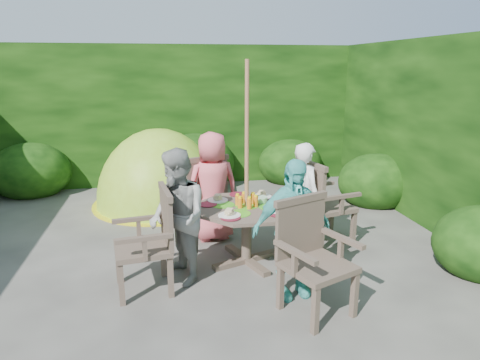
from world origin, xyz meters
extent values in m
plane|color=#43413C|center=(0.00, 0.00, 0.00)|extent=(60.00, 60.00, 0.00)
cube|color=black|center=(0.00, 4.00, 1.25)|extent=(9.00, 1.00, 2.50)
cylinder|color=#43362C|center=(0.91, 0.07, 0.31)|extent=(0.11, 0.11, 0.63)
cube|color=#43362C|center=(0.91, 0.07, 0.03)|extent=(0.81, 0.38, 0.06)
cube|color=#43362C|center=(0.91, 0.07, 0.03)|extent=(0.38, 0.81, 0.06)
cylinder|color=#43362C|center=(0.91, 0.07, 0.64)|extent=(1.47, 1.47, 0.04)
cylinder|color=green|center=(0.78, -0.16, 0.66)|extent=(0.26, 0.26, 0.00)
cylinder|color=green|center=(1.16, -0.02, 0.66)|extent=(0.26, 0.26, 0.00)
cylinder|color=green|center=(0.67, 0.15, 0.66)|extent=(0.26, 0.26, 0.00)
cylinder|color=green|center=(1.04, 0.29, 0.66)|extent=(0.26, 0.26, 0.00)
cylinder|color=green|center=(0.91, 0.07, 0.66)|extent=(0.26, 0.26, 0.00)
cylinder|color=white|center=(1.15, 0.35, 0.67)|extent=(0.23, 0.23, 0.01)
cylinder|color=white|center=(0.63, 0.30, 0.67)|extent=(0.23, 0.23, 0.01)
cylinder|color=white|center=(0.68, -0.22, 0.67)|extent=(0.23, 0.23, 0.01)
cylinder|color=white|center=(1.20, -0.17, 0.67)|extent=(0.23, 0.23, 0.01)
cylinder|color=red|center=(1.31, 0.22, 0.67)|extent=(0.20, 0.20, 0.01)
cylinder|color=red|center=(0.89, 0.49, 0.67)|extent=(0.20, 0.20, 0.01)
cylinder|color=red|center=(0.51, 0.18, 0.67)|extent=(0.20, 0.20, 0.01)
cylinder|color=red|center=(0.68, -0.29, 0.67)|extent=(0.20, 0.20, 0.01)
cylinder|color=red|center=(1.18, -0.26, 0.67)|extent=(0.20, 0.20, 0.01)
cylinder|color=green|center=(1.09, 0.18, 0.69)|extent=(0.17, 0.17, 0.06)
cylinder|color=#8F5C39|center=(0.91, 0.07, 1.10)|extent=(0.06, 0.06, 2.20)
cube|color=#43362C|center=(2.02, 0.48, 0.45)|extent=(0.63, 0.65, 0.05)
cube|color=#43362C|center=(2.29, 0.31, 0.22)|extent=(0.06, 0.06, 0.44)
cube|color=#43362C|center=(2.19, 0.76, 0.22)|extent=(0.06, 0.06, 0.44)
cube|color=#43362C|center=(1.85, 0.21, 0.22)|extent=(0.06, 0.06, 0.44)
cube|color=#43362C|center=(1.74, 0.66, 0.22)|extent=(0.06, 0.06, 0.44)
cube|color=#43362C|center=(1.77, 0.43, 0.73)|extent=(0.16, 0.54, 0.52)
cube|color=#43362C|center=(2.08, 0.22, 0.66)|extent=(0.52, 0.17, 0.04)
cube|color=#43362C|center=(1.96, 0.75, 0.66)|extent=(0.52, 0.17, 0.04)
cube|color=#43362C|center=(-0.19, -0.35, 0.44)|extent=(0.58, 0.60, 0.05)
cube|color=#43362C|center=(-0.45, -0.16, 0.21)|extent=(0.06, 0.06, 0.43)
cube|color=#43362C|center=(-0.38, -0.60, 0.21)|extent=(0.06, 0.06, 0.43)
cube|color=#43362C|center=(0.00, -0.09, 0.21)|extent=(0.06, 0.06, 0.43)
cube|color=#43362C|center=(0.07, -0.54, 0.21)|extent=(0.06, 0.06, 0.43)
cube|color=#43362C|center=(0.05, -0.31, 0.72)|extent=(0.12, 0.53, 0.51)
cube|color=#43362C|center=(-0.23, -0.09, 0.64)|extent=(0.51, 0.13, 0.04)
cube|color=#43362C|center=(-0.15, -0.61, 0.64)|extent=(0.51, 0.13, 0.04)
cube|color=#43362C|center=(0.50, 1.17, 0.45)|extent=(0.69, 0.68, 0.05)
cube|color=#43362C|center=(0.64, 1.47, 0.22)|extent=(0.07, 0.07, 0.44)
cube|color=#43362C|center=(0.20, 1.32, 0.22)|extent=(0.07, 0.07, 0.44)
cube|color=#43362C|center=(0.79, 1.02, 0.22)|extent=(0.07, 0.07, 0.44)
cube|color=#43362C|center=(0.35, 0.88, 0.22)|extent=(0.07, 0.07, 0.44)
cube|color=#43362C|center=(0.58, 0.93, 0.74)|extent=(0.53, 0.21, 0.53)
cube|color=#43362C|center=(0.76, 1.26, 0.67)|extent=(0.22, 0.52, 0.04)
cube|color=#43362C|center=(0.24, 1.08, 0.67)|extent=(0.22, 0.52, 0.04)
cube|color=#43362C|center=(1.33, -1.04, 0.45)|extent=(0.70, 0.69, 0.05)
cube|color=#43362C|center=(1.21, -1.33, 0.22)|extent=(0.07, 0.07, 0.43)
cube|color=#43362C|center=(1.63, -1.16, 0.22)|extent=(0.07, 0.07, 0.43)
cube|color=#43362C|center=(1.03, -0.92, 0.22)|extent=(0.07, 0.07, 0.43)
cube|color=#43362C|center=(1.45, -0.74, 0.22)|extent=(0.07, 0.07, 0.43)
cube|color=#43362C|center=(1.23, -0.81, 0.72)|extent=(0.51, 0.25, 0.52)
cube|color=#43362C|center=(1.08, -1.14, 0.65)|extent=(0.25, 0.50, 0.04)
cube|color=#43362C|center=(1.58, -0.93, 0.65)|extent=(0.25, 0.50, 0.04)
imported|color=white|center=(1.66, 0.35, 0.64)|extent=(0.46, 0.55, 1.29)
imported|color=#959691|center=(0.17, -0.22, 0.68)|extent=(0.72, 0.80, 1.37)
imported|color=#EB616B|center=(0.63, 0.82, 0.69)|extent=(0.74, 0.56, 1.37)
imported|color=#55C6BF|center=(1.20, -0.68, 0.67)|extent=(0.82, 0.44, 1.34)
ellipsoid|color=#91B923|center=(-0.04, 2.40, 0.00)|extent=(2.42, 2.42, 2.40)
ellipsoid|color=black|center=(0.14, 1.75, 0.00)|extent=(0.75, 0.52, 0.83)
cylinder|color=yellow|center=(-0.04, 2.40, 0.01)|extent=(2.10, 2.10, 0.03)
camera|label=1|loc=(0.06, -4.25, 2.14)|focal=32.00mm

